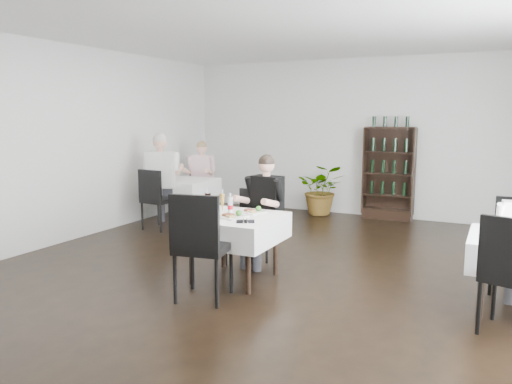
% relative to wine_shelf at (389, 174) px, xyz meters
% --- Properties ---
extents(room_shell, '(9.00, 9.00, 9.00)m').
position_rel_wine_shelf_xyz_m(room_shell, '(-0.60, -4.31, 0.65)').
color(room_shell, black).
rests_on(room_shell, ground).
extents(wine_shelf, '(0.90, 0.28, 1.75)m').
position_rel_wine_shelf_xyz_m(wine_shelf, '(0.00, 0.00, 0.00)').
color(wine_shelf, black).
rests_on(wine_shelf, ground).
extents(main_table, '(1.03, 1.03, 0.77)m').
position_rel_wine_shelf_xyz_m(main_table, '(-0.90, -4.31, -0.23)').
color(main_table, black).
rests_on(main_table, ground).
extents(left_table, '(0.98, 0.98, 0.77)m').
position_rel_wine_shelf_xyz_m(left_table, '(-3.30, -1.81, -0.23)').
color(left_table, black).
rests_on(left_table, ground).
extents(potted_tree, '(1.05, 0.96, 0.99)m').
position_rel_wine_shelf_xyz_m(potted_tree, '(-1.25, -0.11, -0.35)').
color(potted_tree, '#28561D').
rests_on(potted_tree, ground).
extents(main_chair_far, '(0.48, 0.48, 0.97)m').
position_rel_wine_shelf_xyz_m(main_chair_far, '(-1.03, -3.66, -0.29)').
color(main_chair_far, black).
rests_on(main_chair_far, ground).
extents(main_chair_near, '(0.61, 0.62, 1.15)m').
position_rel_wine_shelf_xyz_m(main_chair_near, '(-0.88, -5.10, -0.19)').
color(main_chair_near, black).
rests_on(main_chair_near, ground).
extents(left_chair_far, '(0.49, 0.49, 1.07)m').
position_rel_wine_shelf_xyz_m(left_chair_far, '(-3.43, -1.21, -0.24)').
color(left_chair_far, black).
rests_on(left_chair_far, ground).
extents(left_chair_near, '(0.51, 0.52, 1.04)m').
position_rel_wine_shelf_xyz_m(left_chair_near, '(-3.33, -2.64, -0.25)').
color(left_chair_near, black).
rests_on(left_chair_near, ground).
extents(diner_main, '(0.58, 0.60, 1.44)m').
position_rel_wine_shelf_xyz_m(diner_main, '(-0.86, -3.62, -0.01)').
color(diner_main, '#3A3B41').
rests_on(diner_main, ground).
extents(diner_left_far, '(0.59, 0.62, 1.44)m').
position_rel_wine_shelf_xyz_m(diner_left_far, '(-3.36, -1.17, -0.01)').
color(diner_left_far, '#3A3B41').
rests_on(diner_left_far, ground).
extents(diner_left_near, '(0.72, 0.76, 1.63)m').
position_rel_wine_shelf_xyz_m(diner_left_near, '(-3.42, -2.32, 0.10)').
color(diner_left_near, '#3A3B41').
rests_on(diner_left_near, ground).
extents(plate_far, '(0.32, 0.32, 0.08)m').
position_rel_wine_shelf_xyz_m(plate_far, '(-0.79, -4.06, -0.06)').
color(plate_far, white).
rests_on(plate_far, main_table).
extents(plate_near, '(0.35, 0.35, 0.09)m').
position_rel_wine_shelf_xyz_m(plate_near, '(-0.87, -4.42, -0.06)').
color(plate_near, white).
rests_on(plate_near, main_table).
extents(pilsner_dark, '(0.07, 0.07, 0.32)m').
position_rel_wine_shelf_xyz_m(pilsner_dark, '(-1.21, -4.39, 0.05)').
color(pilsner_dark, black).
rests_on(pilsner_dark, main_table).
extents(pilsner_lager, '(0.07, 0.07, 0.28)m').
position_rel_wine_shelf_xyz_m(pilsner_lager, '(-1.13, -4.20, 0.04)').
color(pilsner_lager, '#B8882F').
rests_on(pilsner_lager, main_table).
extents(coke_bottle, '(0.06, 0.06, 0.25)m').
position_rel_wine_shelf_xyz_m(coke_bottle, '(-0.99, -4.26, 0.02)').
color(coke_bottle, silver).
rests_on(coke_bottle, main_table).
extents(napkin_cutlery, '(0.25, 0.23, 0.02)m').
position_rel_wine_shelf_xyz_m(napkin_cutlery, '(-0.63, -4.56, -0.07)').
color(napkin_cutlery, black).
rests_on(napkin_cutlery, main_table).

